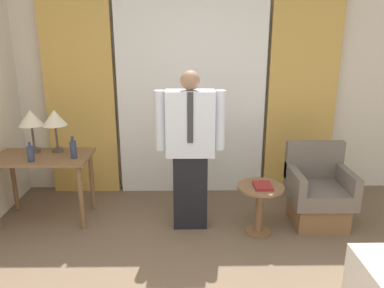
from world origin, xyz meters
name	(u,v)px	position (x,y,z in m)	size (l,w,h in m)	color
wall_back	(191,84)	(0.00, 2.74, 1.35)	(10.00, 0.06, 2.70)	silver
curtain_sheer_center	(191,91)	(0.00, 2.61, 1.29)	(1.78, 0.06, 2.58)	white
curtain_drape_left	(80,91)	(-1.34, 2.61, 1.29)	(0.83, 0.06, 2.58)	gold
curtain_drape_right	(302,91)	(1.34, 2.61, 1.29)	(0.83, 0.06, 2.58)	gold
desk	(43,167)	(-1.58, 1.85, 0.60)	(1.00, 0.57, 0.72)	brown
table_lamp_left	(31,119)	(-1.70, 1.99, 1.08)	(0.26, 0.26, 0.46)	#4C4238
table_lamp_right	(55,119)	(-1.45, 1.99, 1.08)	(0.26, 0.26, 0.46)	#4C4238
bottle_near_edge	(73,149)	(-1.22, 1.77, 0.82)	(0.07, 0.07, 0.23)	#2D3851
bottle_by_lamp	(31,154)	(-1.61, 1.67, 0.81)	(0.07, 0.07, 0.20)	#2D3851
person	(190,147)	(-0.02, 1.67, 0.87)	(0.69, 0.23, 1.62)	black
armchair	(318,195)	(1.33, 1.72, 0.32)	(0.62, 0.59, 0.85)	brown
side_table	(260,201)	(0.67, 1.51, 0.35)	(0.46, 0.46, 0.52)	brown
book	(263,186)	(0.68, 1.48, 0.53)	(0.17, 0.21, 0.03)	maroon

